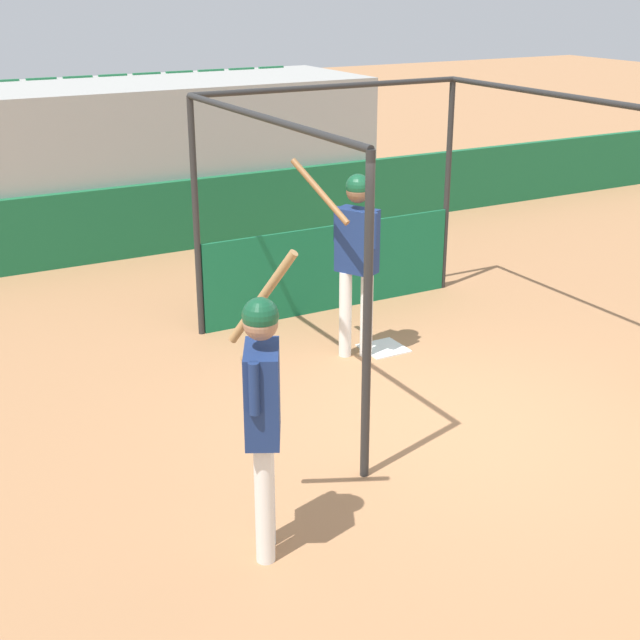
{
  "coord_description": "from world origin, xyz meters",
  "views": [
    {
      "loc": [
        -4.36,
        -5.64,
        3.7
      ],
      "look_at": [
        -1.04,
        0.38,
        1.05
      ],
      "focal_mm": 50.0,
      "sensor_mm": 36.0,
      "label": 1
    }
  ],
  "objects": [
    {
      "name": "ground_plane",
      "position": [
        0.0,
        0.0,
        0.0
      ],
      "size": [
        60.0,
        60.0,
        0.0
      ],
      "primitive_type": "plane",
      "color": "#A8754C"
    },
    {
      "name": "outfield_wall",
      "position": [
        0.0,
        6.25,
        0.51
      ],
      "size": [
        24.0,
        0.12,
        1.02
      ],
      "color": "#196038",
      "rests_on": "ground"
    },
    {
      "name": "bleacher_section",
      "position": [
        0.0,
        7.51,
        1.14
      ],
      "size": [
        6.5,
        2.4,
        2.3
      ],
      "color": "#9E9E99",
      "rests_on": "ground"
    },
    {
      "name": "batting_cage",
      "position": [
        0.57,
        2.33,
        1.16
      ],
      "size": [
        3.36,
        3.53,
        2.62
      ],
      "color": "#282828",
      "rests_on": "ground"
    },
    {
      "name": "home_plate",
      "position": [
        0.46,
        1.7,
        0.01
      ],
      "size": [
        0.44,
        0.44,
        0.02
      ],
      "color": "white",
      "rests_on": "ground"
    },
    {
      "name": "player_batter",
      "position": [
        0.1,
        1.7,
        1.18
      ],
      "size": [
        0.72,
        0.74,
        2.05
      ],
      "rotation": [
        0.0,
        0.0,
        2.05
      ],
      "color": "white",
      "rests_on": "ground"
    },
    {
      "name": "player_waiting",
      "position": [
        -2.19,
        -0.93,
        1.13
      ],
      "size": [
        0.53,
        0.77,
        2.09
      ],
      "rotation": [
        0.0,
        0.0,
        1.09
      ],
      "color": "white",
      "rests_on": "ground"
    }
  ]
}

